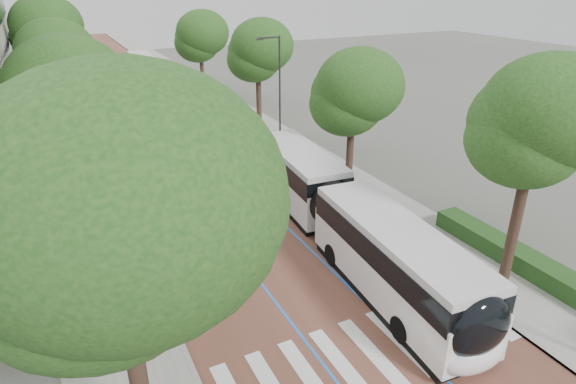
{
  "coord_description": "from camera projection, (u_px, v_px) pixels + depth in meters",
  "views": [
    {
      "loc": [
        -8.16,
        -9.21,
        11.91
      ],
      "look_at": [
        1.27,
        9.62,
        2.4
      ],
      "focal_mm": 30.0,
      "sensor_mm": 36.0,
      "label": 1
    }
  ],
  "objects": [
    {
      "name": "ground",
      "position": [
        385.0,
        374.0,
        15.73
      ],
      "size": [
        160.0,
        160.0,
        0.0
      ],
      "primitive_type": "plane",
      "color": "#51544C",
      "rests_on": "ground"
    },
    {
      "name": "road",
      "position": [
        142.0,
        105.0,
        48.33
      ],
      "size": [
        11.0,
        140.0,
        0.02
      ],
      "primitive_type": "cube",
      "color": "brown",
      "rests_on": "ground"
    },
    {
      "name": "sidewalk_left",
      "position": [
        61.0,
        113.0,
        45.25
      ],
      "size": [
        4.0,
        140.0,
        0.12
      ],
      "primitive_type": "cube",
      "color": "gray",
      "rests_on": "ground"
    },
    {
      "name": "sidewalk_right",
      "position": [
        213.0,
        97.0,
        51.37
      ],
      "size": [
        4.0,
        140.0,
        0.12
      ],
      "primitive_type": "cube",
      "color": "gray",
      "rests_on": "ground"
    },
    {
      "name": "kerb_left",
      "position": [
        82.0,
        111.0,
        46.02
      ],
      "size": [
        0.2,
        140.0,
        0.14
      ],
      "primitive_type": "cube",
      "color": "gray",
      "rests_on": "ground"
    },
    {
      "name": "kerb_right",
      "position": [
        196.0,
        99.0,
        50.59
      ],
      "size": [
        0.2,
        140.0,
        0.14
      ],
      "primitive_type": "cube",
      "color": "gray",
      "rests_on": "ground"
    },
    {
      "name": "zebra_crossing",
      "position": [
        372.0,
        352.0,
        16.62
      ],
      "size": [
        10.55,
        3.6,
        0.01
      ],
      "color": "silver",
      "rests_on": "ground"
    },
    {
      "name": "lane_line_left",
      "position": [
        125.0,
        107.0,
        47.67
      ],
      "size": [
        0.12,
        126.0,
        0.01
      ],
      "primitive_type": "cube",
      "color": "blue",
      "rests_on": "road"
    },
    {
      "name": "lane_line_right",
      "position": [
        158.0,
        103.0,
        48.97
      ],
      "size": [
        0.12,
        126.0,
        0.01
      ],
      "primitive_type": "cube",
      "color": "blue",
      "rests_on": "road"
    },
    {
      "name": "hedge",
      "position": [
        570.0,
        287.0,
        19.23
      ],
      "size": [
        1.2,
        14.0,
        0.8
      ],
      "primitive_type": "cube",
      "color": "#143B16",
      "rests_on": "sidewalk_right"
    },
    {
      "name": "streetlight_far",
      "position": [
        277.0,
        84.0,
        34.38
      ],
      "size": [
        1.82,
        0.2,
        8.0
      ],
      "color": "#323235",
      "rests_on": "sidewalk_right"
    },
    {
      "name": "lamp_post_left",
      "position": [
        132.0,
        202.0,
        18.07
      ],
      "size": [
        0.14,
        0.14,
        8.0
      ],
      "primitive_type": "cylinder",
      "color": "#323235",
      "rests_on": "sidewalk_left"
    },
    {
      "name": "trees_left",
      "position": [
        55.0,
        65.0,
        29.54
      ],
      "size": [
        6.48,
        61.16,
        10.06
      ],
      "color": "black",
      "rests_on": "ground"
    },
    {
      "name": "trees_right",
      "position": [
        277.0,
        62.0,
        36.23
      ],
      "size": [
        5.75,
        47.39,
        8.93
      ],
      "color": "black",
      "rests_on": "ground"
    },
    {
      "name": "lead_bus",
      "position": [
        348.0,
        221.0,
        22.06
      ],
      "size": [
        3.95,
        18.53,
        3.2
      ],
      "rotation": [
        0.0,
        0.0,
        -0.08
      ],
      "color": "black",
      "rests_on": "ground"
    },
    {
      "name": "bus_queued_0",
      "position": [
        215.0,
        129.0,
        35.2
      ],
      "size": [
        2.99,
        12.48,
        3.2
      ],
      "rotation": [
        0.0,
        0.0,
        0.04
      ],
      "color": "white",
      "rests_on": "ground"
    },
    {
      "name": "bus_queued_1",
      "position": [
        177.0,
        96.0,
        45.03
      ],
      "size": [
        2.87,
        12.46,
        3.2
      ],
      "rotation": [
        0.0,
        0.0,
        -0.03
      ],
      "color": "white",
      "rests_on": "ground"
    },
    {
      "name": "bus_queued_2",
      "position": [
        146.0,
        71.0,
        56.46
      ],
      "size": [
        3.19,
        12.52,
        3.2
      ],
      "rotation": [
        0.0,
        0.0,
        -0.06
      ],
      "color": "white",
      "rests_on": "ground"
    }
  ]
}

